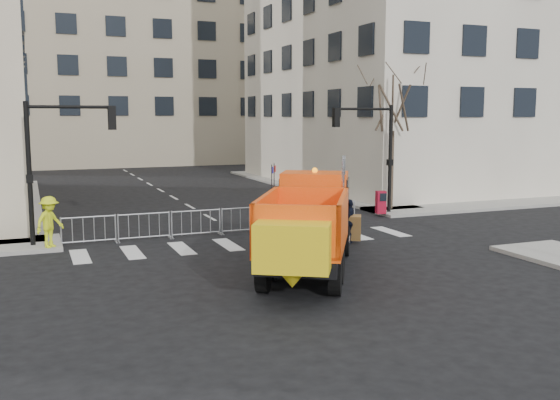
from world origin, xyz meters
name	(u,v)px	position (x,y,z in m)	size (l,w,h in m)	color
ground	(316,276)	(0.00, 0.00, 0.00)	(120.00, 120.00, 0.00)	black
sidewalk_back	(232,228)	(0.00, 8.50, 0.07)	(64.00, 5.00, 0.15)	gray
building_far	(105,47)	(0.00, 52.00, 12.00)	(30.00, 18.00, 24.00)	tan
traffic_light_left	(29,176)	(-8.00, 7.50, 2.70)	(0.18, 0.18, 5.40)	black
traffic_light_right	(390,160)	(8.50, 9.50, 2.70)	(0.18, 0.18, 5.40)	black
crowd_barriers	(221,221)	(-0.75, 7.60, 0.55)	(12.60, 0.60, 1.10)	#9EA0A5
street_tree	(392,138)	(9.20, 10.50, 3.75)	(3.00, 3.00, 7.50)	#382B21
plow_truck	(308,223)	(-0.11, 0.35, 1.60)	(6.87, 9.24, 3.60)	black
cop_a	(312,222)	(2.03, 4.68, 0.81)	(0.59, 0.39, 1.63)	black
cop_b	(320,222)	(2.08, 4.05, 0.91)	(0.88, 0.69, 1.81)	black
cop_c	(349,221)	(3.29, 3.96, 0.86)	(1.01, 0.42, 1.72)	black
worker	(50,222)	(-7.41, 6.80, 1.08)	(1.20, 0.69, 1.86)	#DEF01C
newspaper_box	(381,202)	(7.82, 9.15, 0.70)	(0.45, 0.40, 1.10)	maroon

